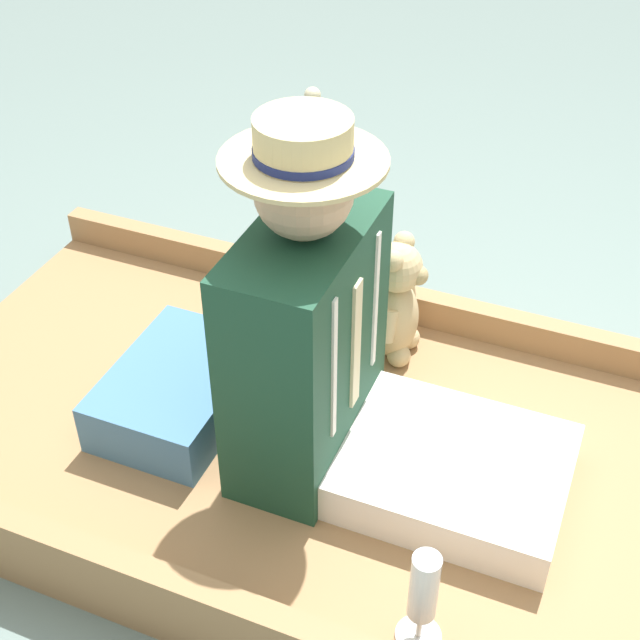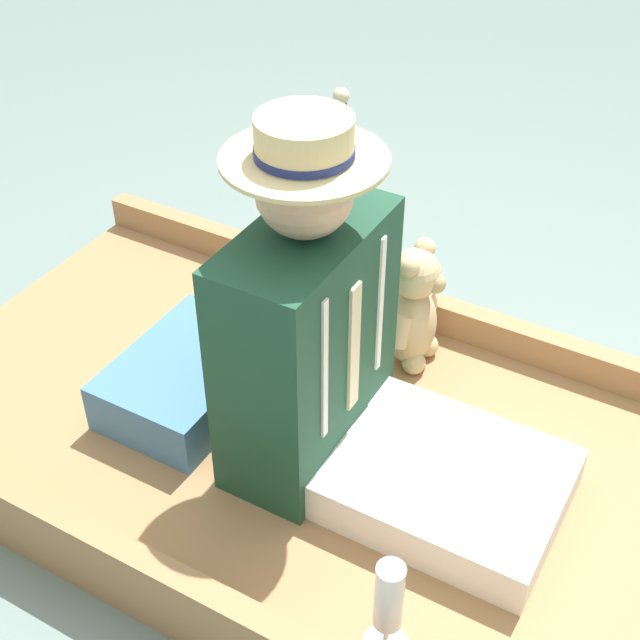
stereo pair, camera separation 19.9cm
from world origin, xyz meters
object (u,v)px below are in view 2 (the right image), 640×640
walking_cane (366,194)px  seated_person (339,359)px  teddy_bear (414,309)px  wine_glass (389,601)px

walking_cane → seated_person: bearing=21.5°
seated_person → teddy_bear: size_ratio=2.37×
seated_person → wine_glass: seated_person is taller
wine_glass → walking_cane: (-0.94, -0.55, 0.27)m
wine_glass → seated_person: bearing=-140.7°
wine_glass → walking_cane: bearing=-149.8°
teddy_bear → seated_person: bearing=-0.2°
teddy_bear → wine_glass: bearing=22.0°
seated_person → teddy_bear: (-0.42, 0.00, -0.14)m
seated_person → wine_glass: bearing=49.5°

